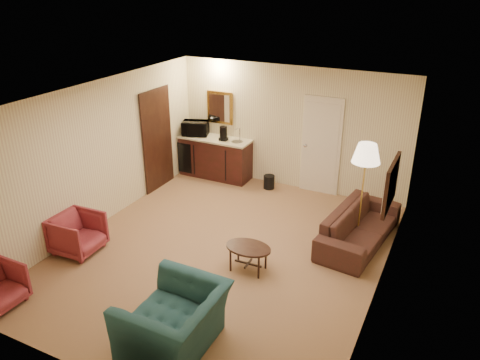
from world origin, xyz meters
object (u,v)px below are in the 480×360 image
Objects in this scene: sofa at (360,221)px; waste_bin at (269,182)px; rose_chair_near at (77,232)px; floor_lamp at (362,193)px; wetbar_cabinet at (216,157)px; teal_armchair at (173,312)px; coffee_table at (248,258)px; coffee_maker at (223,133)px; microwave at (195,127)px.

sofa reaches higher than waste_bin.
rose_chair_near is 0.42× the size of floor_lamp.
teal_armchair is (2.15, -4.92, 0.07)m from wetbar_cabinet.
coffee_maker reaches higher than coffee_table.
floor_lamp is 2.64m from waste_bin.
coffee_maker reaches higher than wetbar_cabinet.
waste_bin is at bearing 150.46° from floor_lamp.
floor_lamp reaches higher than rose_chair_near.
rose_chair_near is at bearing -97.53° from wetbar_cabinet.
wetbar_cabinet is at bearing 177.03° from waste_bin.
microwave is at bearing -179.43° from wetbar_cabinet.
floor_lamp is 5.97× the size of waste_bin.
floor_lamp reaches higher than coffee_table.
coffee_maker reaches higher than rose_chair_near.
microwave reaches higher than coffee_table.
teal_armchair is 2.89m from rose_chair_near.
microwave is at bearing -151.88° from teal_armchair.
teal_armchair is at bearing -93.02° from coffee_table.
sofa is at bearing -31.10° from waste_bin.
floor_lamp is at bearing -37.79° from microwave.
sofa is 7.09× the size of waste_bin.
microwave is at bearing 77.92° from sofa.
microwave is at bearing 165.50° from coffee_maker.
teal_armchair is at bearing -81.48° from microwave.
floor_lamp reaches higher than coffee_maker.
rose_chair_near is 2.49× the size of waste_bin.
coffee_table is 1.27× the size of microwave.
wetbar_cabinet is 2.24× the size of rose_chair_near.
teal_armchair is (-1.45, -3.49, 0.12)m from sofa.
coffee_maker reaches higher than waste_bin.
wetbar_cabinet is at bearing 75.43° from sofa.
coffee_table is (2.25, -3.02, -0.25)m from wetbar_cabinet.
wetbar_cabinet is at bearing 159.63° from floor_lamp.
sofa is 2.88× the size of coffee_table.
sofa is 6.70× the size of coffee_maker.
teal_armchair is at bearing -116.19° from rose_chair_near.
coffee_maker is (-3.32, 1.27, 0.20)m from floor_lamp.
coffee_maker is at bearing -23.47° from microwave.
coffee_maker is (-1.11, 0.02, 0.93)m from waste_bin.
floor_lamp is (3.56, -1.32, 0.42)m from wetbar_cabinet.
wetbar_cabinet is 5.37m from teal_armchair.
rose_chair_near is at bearing -113.41° from teal_armchair.
wetbar_cabinet is 5.57× the size of waste_bin.
microwave is (-1.85, 0.07, 0.97)m from waste_bin.
rose_chair_near is 3.85m from microwave.
sofa is at bearing -21.63° from wetbar_cabinet.
rose_chair_near is 4.15m from waste_bin.
wetbar_cabinet reaches higher than sofa.
waste_bin is (-2.21, 1.25, -0.73)m from floor_lamp.
wetbar_cabinet is 2.86× the size of microwave.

